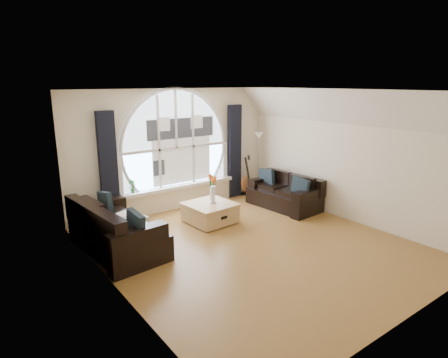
% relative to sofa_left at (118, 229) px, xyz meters
% --- Properties ---
extents(ground, '(5.00, 5.50, 0.01)m').
position_rel_sofa_left_xyz_m(ground, '(2.00, -1.27, -0.40)').
color(ground, brown).
rests_on(ground, ground).
extents(ceiling, '(5.00, 5.50, 0.01)m').
position_rel_sofa_left_xyz_m(ceiling, '(2.00, -1.27, 2.30)').
color(ceiling, silver).
rests_on(ceiling, ground).
extents(wall_back, '(5.00, 0.01, 2.70)m').
position_rel_sofa_left_xyz_m(wall_back, '(2.00, 1.48, 0.95)').
color(wall_back, beige).
rests_on(wall_back, ground).
extents(wall_front, '(5.00, 0.01, 2.70)m').
position_rel_sofa_left_xyz_m(wall_front, '(2.00, -4.02, 0.95)').
color(wall_front, beige).
rests_on(wall_front, ground).
extents(wall_left, '(0.01, 5.50, 2.70)m').
position_rel_sofa_left_xyz_m(wall_left, '(-0.50, -1.27, 0.95)').
color(wall_left, beige).
rests_on(wall_left, ground).
extents(wall_right, '(0.01, 5.50, 2.70)m').
position_rel_sofa_left_xyz_m(wall_right, '(4.50, -1.27, 0.95)').
color(wall_right, beige).
rests_on(wall_right, ground).
extents(attic_slope, '(0.92, 5.50, 0.72)m').
position_rel_sofa_left_xyz_m(attic_slope, '(4.20, -1.27, 1.95)').
color(attic_slope, silver).
rests_on(attic_slope, ground).
extents(arched_window, '(2.60, 0.06, 2.15)m').
position_rel_sofa_left_xyz_m(arched_window, '(2.00, 1.45, 1.23)').
color(arched_window, silver).
rests_on(arched_window, wall_back).
extents(window_sill, '(2.90, 0.22, 0.08)m').
position_rel_sofa_left_xyz_m(window_sill, '(2.00, 1.38, 0.11)').
color(window_sill, white).
rests_on(window_sill, wall_back).
extents(window_frame, '(2.76, 0.08, 2.15)m').
position_rel_sofa_left_xyz_m(window_frame, '(2.00, 1.42, 1.23)').
color(window_frame, white).
rests_on(window_frame, wall_back).
extents(neighbor_house, '(1.70, 0.02, 1.50)m').
position_rel_sofa_left_xyz_m(neighbor_house, '(2.15, 1.44, 1.10)').
color(neighbor_house, silver).
rests_on(neighbor_house, wall_back).
extents(curtain_left, '(0.35, 0.12, 2.30)m').
position_rel_sofa_left_xyz_m(curtain_left, '(0.40, 1.36, 0.75)').
color(curtain_left, black).
rests_on(curtain_left, ground).
extents(curtain_right, '(0.35, 0.12, 2.30)m').
position_rel_sofa_left_xyz_m(curtain_right, '(3.60, 1.36, 0.75)').
color(curtain_right, black).
rests_on(curtain_right, ground).
extents(sofa_left, '(1.16, 2.04, 0.87)m').
position_rel_sofa_left_xyz_m(sofa_left, '(0.00, 0.00, 0.00)').
color(sofa_left, black).
rests_on(sofa_left, ground).
extents(sofa_right, '(0.95, 1.72, 0.74)m').
position_rel_sofa_left_xyz_m(sofa_right, '(3.97, -0.02, 0.00)').
color(sofa_right, black).
rests_on(sofa_right, ground).
extents(coffee_chest, '(0.98, 0.98, 0.45)m').
position_rel_sofa_left_xyz_m(coffee_chest, '(2.05, 0.18, -0.18)').
color(coffee_chest, tan).
rests_on(coffee_chest, ground).
extents(throw_blanket, '(0.72, 0.72, 0.10)m').
position_rel_sofa_left_xyz_m(throw_blanket, '(0.19, 0.05, 0.10)').
color(throw_blanket, silver).
rests_on(throw_blanket, sofa_left).
extents(vase_flowers, '(0.24, 0.24, 0.70)m').
position_rel_sofa_left_xyz_m(vase_flowers, '(2.12, 0.19, 0.40)').
color(vase_flowers, white).
rests_on(vase_flowers, coffee_chest).
extents(floor_lamp, '(0.24, 0.24, 1.60)m').
position_rel_sofa_left_xyz_m(floor_lamp, '(4.22, 1.17, 0.40)').
color(floor_lamp, '#B2B2B2').
rests_on(floor_lamp, ground).
extents(guitar, '(0.41, 0.33, 1.06)m').
position_rel_sofa_left_xyz_m(guitar, '(3.89, 1.27, 0.13)').
color(guitar, '#955227').
rests_on(guitar, ground).
extents(potted_plant, '(0.19, 0.16, 0.30)m').
position_rel_sofa_left_xyz_m(potted_plant, '(0.88, 1.38, 0.30)').
color(potted_plant, '#1E6023').
rests_on(potted_plant, window_sill).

